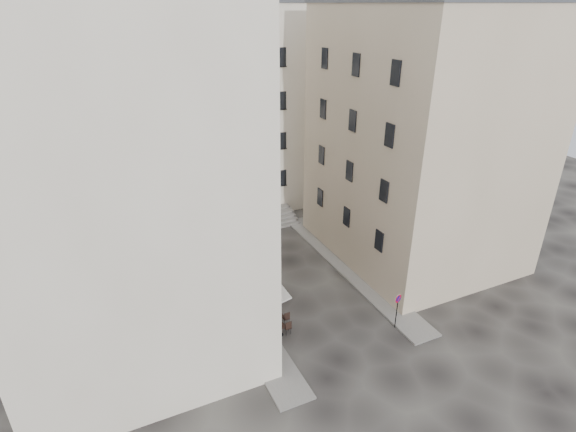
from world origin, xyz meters
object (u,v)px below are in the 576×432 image
bistro_table_a (280,329)px  no_parking_sign (398,305)px  bistro_table_b (279,319)px  pedestrian (264,294)px

bistro_table_a → no_parking_sign: bearing=-19.1°
bistro_table_b → bistro_table_a: bearing=-109.0°
no_parking_sign → pedestrian: no_parking_sign is taller
bistro_table_a → bistro_table_b: size_ratio=1.01×
no_parking_sign → bistro_table_a: size_ratio=1.83×
bistro_table_b → pedestrian: bearing=90.0°
bistro_table_a → pedestrian: bearing=84.9°
bistro_table_a → bistro_table_b: 0.89m
no_parking_sign → pedestrian: 8.49m
bistro_table_a → bistro_table_b: (0.29, 0.84, -0.00)m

